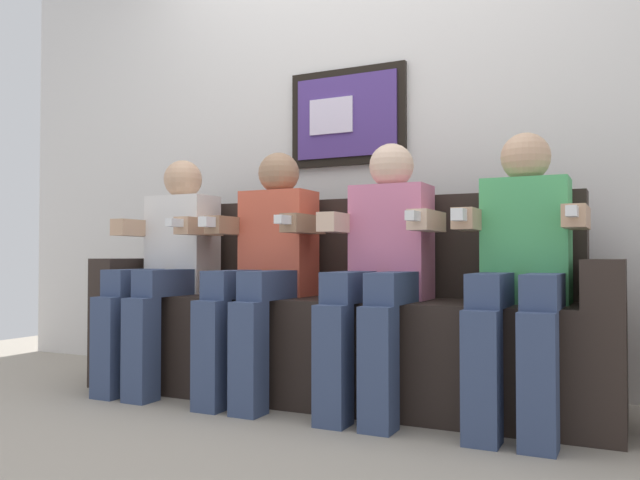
# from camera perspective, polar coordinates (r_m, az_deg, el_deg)

# --- Properties ---
(ground_plane) EXTENTS (6.17, 6.17, 0.00)m
(ground_plane) POSITION_cam_1_polar(r_m,az_deg,el_deg) (2.68, -1.45, -15.08)
(ground_plane) COLOR #9E9384
(back_wall_assembly) EXTENTS (4.75, 0.10, 2.60)m
(back_wall_assembly) POSITION_cam_1_polar(r_m,az_deg,el_deg) (3.37, 4.58, 10.04)
(back_wall_assembly) COLOR silver
(back_wall_assembly) RESTS_ON ground_plane
(couch) EXTENTS (2.35, 0.58, 0.90)m
(couch) POSITION_cam_1_polar(r_m,az_deg,el_deg) (2.91, 1.53, -7.73)
(couch) COLOR #2D231E
(couch) RESTS_ON ground_plane
(person_leftmost) EXTENTS (0.46, 0.56, 1.11)m
(person_leftmost) POSITION_cam_1_polar(r_m,az_deg,el_deg) (3.19, -13.37, -1.87)
(person_leftmost) COLOR white
(person_leftmost) RESTS_ON ground_plane
(person_left_center) EXTENTS (0.46, 0.56, 1.11)m
(person_left_center) POSITION_cam_1_polar(r_m,az_deg,el_deg) (2.87, -4.87, -1.94)
(person_left_center) COLOR #D8593F
(person_left_center) RESTS_ON ground_plane
(person_right_center) EXTENTS (0.46, 0.56, 1.11)m
(person_right_center) POSITION_cam_1_polar(r_m,az_deg,el_deg) (2.64, 5.48, -1.99)
(person_right_center) COLOR pink
(person_right_center) RESTS_ON ground_plane
(person_rightmost) EXTENTS (0.46, 0.56, 1.11)m
(person_rightmost) POSITION_cam_1_polar(r_m,az_deg,el_deg) (2.50, 17.38, -1.95)
(person_rightmost) COLOR #4CB266
(person_rightmost) RESTS_ON ground_plane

